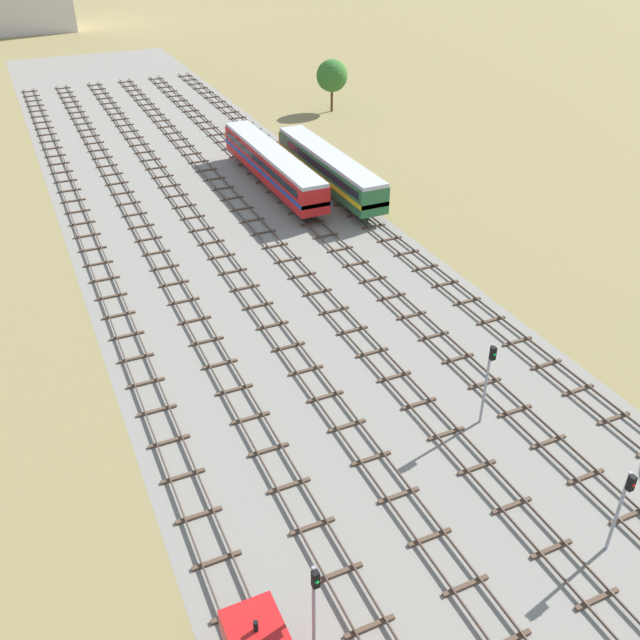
# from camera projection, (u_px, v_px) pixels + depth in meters

# --- Properties ---
(ground_plane) EXTENTS (480.00, 480.00, 0.00)m
(ground_plane) POSITION_uv_depth(u_px,v_px,m) (236.00, 236.00, 62.43)
(ground_plane) COLOR olive
(ballast_bed) EXTENTS (28.50, 176.00, 0.01)m
(ballast_bed) POSITION_uv_depth(u_px,v_px,m) (236.00, 236.00, 62.43)
(ballast_bed) COLOR gray
(ballast_bed) RESTS_ON ground
(track_far_left) EXTENTS (2.40, 126.00, 0.29)m
(track_far_left) POSITION_uv_depth(u_px,v_px,m) (95.00, 256.00, 58.82)
(track_far_left) COLOR #47382D
(track_far_left) RESTS_ON ground
(track_left) EXTENTS (2.40, 126.00, 0.29)m
(track_left) POSITION_uv_depth(u_px,v_px,m) (152.00, 245.00, 60.54)
(track_left) COLOR #47382D
(track_left) RESTS_ON ground
(track_centre_left) EXTENTS (2.40, 126.00, 0.29)m
(track_centre_left) POSITION_uv_depth(u_px,v_px,m) (206.00, 235.00, 62.27)
(track_centre_left) COLOR #47382D
(track_centre_left) RESTS_ON ground
(track_centre) EXTENTS (2.40, 126.00, 0.29)m
(track_centre) POSITION_uv_depth(u_px,v_px,m) (257.00, 226.00, 63.99)
(track_centre) COLOR #47382D
(track_centre) RESTS_ON ground
(track_centre_right) EXTENTS (2.40, 126.00, 0.29)m
(track_centre_right) POSITION_uv_depth(u_px,v_px,m) (306.00, 217.00, 65.71)
(track_centre_right) COLOR #47382D
(track_centre_right) RESTS_ON ground
(track_right) EXTENTS (2.40, 126.00, 0.29)m
(track_right) POSITION_uv_depth(u_px,v_px,m) (352.00, 208.00, 67.44)
(track_right) COLOR #47382D
(track_right) RESTS_ON ground
(diesel_railcar_right_near) EXTENTS (2.96, 20.50, 3.80)m
(diesel_railcar_right_near) POSITION_uv_depth(u_px,v_px,m) (329.00, 167.00, 70.21)
(diesel_railcar_right_near) COLOR #286638
(diesel_railcar_right_near) RESTS_ON ground
(passenger_coach_centre_right_mid) EXTENTS (2.96, 22.00, 3.80)m
(passenger_coach_centre_right_mid) POSITION_uv_depth(u_px,v_px,m) (272.00, 164.00, 71.01)
(passenger_coach_centre_right_mid) COLOR red
(passenger_coach_centre_right_mid) RESTS_ON ground
(signal_post_nearest) EXTENTS (0.28, 0.47, 4.99)m
(signal_post_nearest) POSITION_uv_depth(u_px,v_px,m) (622.00, 502.00, 31.22)
(signal_post_nearest) COLOR gray
(signal_post_nearest) RESTS_ON ground
(signal_post_near) EXTENTS (0.28, 0.47, 4.88)m
(signal_post_near) POSITION_uv_depth(u_px,v_px,m) (314.00, 598.00, 27.11)
(signal_post_near) COLOR gray
(signal_post_near) RESTS_ON ground
(signal_post_mid) EXTENTS (0.28, 0.47, 5.53)m
(signal_post_mid) POSITION_uv_depth(u_px,v_px,m) (488.00, 374.00, 38.87)
(signal_post_mid) COLOR gray
(signal_post_mid) RESTS_ON ground
(lineside_tree_1) EXTENTS (4.30, 4.30, 6.99)m
(lineside_tree_1) POSITION_uv_depth(u_px,v_px,m) (332.00, 76.00, 94.54)
(lineside_tree_1) COLOR #4C331E
(lineside_tree_1) RESTS_ON ground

